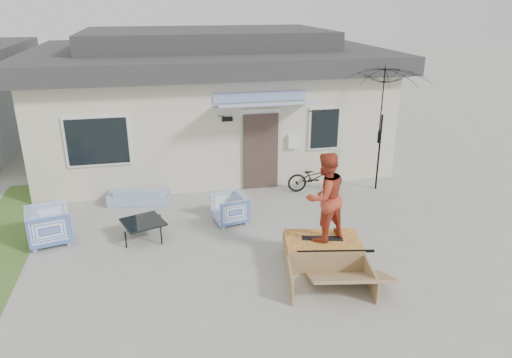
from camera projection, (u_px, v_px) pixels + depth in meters
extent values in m
plane|color=gray|center=(260.00, 277.00, 9.03)|extent=(90.00, 90.00, 0.00)
cube|color=beige|center=(208.00, 109.00, 15.81)|extent=(10.00, 7.00, 3.00)
cube|color=#2F2F31|center=(206.00, 55.00, 15.18)|extent=(10.80, 7.80, 0.50)
cube|color=#2F2F31|center=(206.00, 37.00, 14.99)|extent=(7.50, 4.50, 0.60)
cube|color=#46342D|center=(261.00, 152.00, 12.93)|extent=(0.95, 0.08, 2.10)
cube|color=white|center=(98.00, 141.00, 11.92)|extent=(1.60, 0.06, 1.30)
cube|color=white|center=(324.00, 128.00, 13.09)|extent=(0.90, 0.06, 1.20)
cube|color=#3A60B3|center=(265.00, 105.00, 11.96)|extent=(2.50, 1.09, 0.29)
imported|color=#3A60B3|center=(138.00, 192.00, 12.19)|extent=(1.58, 0.67, 0.60)
imported|color=#3A60B3|center=(49.00, 223.00, 10.17)|extent=(0.99, 1.03, 0.89)
imported|color=#3A60B3|center=(230.00, 207.00, 11.12)|extent=(0.81, 0.85, 0.75)
cube|color=black|center=(144.00, 230.00, 10.43)|extent=(1.06, 1.06, 0.41)
imported|color=black|center=(315.00, 174.00, 12.90)|extent=(1.56, 0.64, 0.97)
cylinder|color=black|center=(379.00, 153.00, 12.85)|extent=(0.05, 0.05, 2.10)
imported|color=black|center=(381.00, 127.00, 12.60)|extent=(2.84, 2.72, 0.90)
cube|color=black|center=(322.00, 238.00, 9.41)|extent=(0.83, 0.40, 0.05)
imported|color=#AE3D25|center=(325.00, 195.00, 9.09)|extent=(1.05, 0.94, 1.78)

